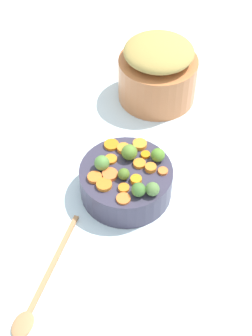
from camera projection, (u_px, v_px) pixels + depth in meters
name	position (u px, v px, depth m)	size (l,w,h in m)	color
tabletop	(116.00, 192.00, 1.27)	(2.40, 2.40, 0.02)	white
serving_bowl_carrots	(126.00, 181.00, 1.23)	(0.23, 0.23, 0.08)	#393448
metal_pot	(157.00, 79.00, 1.46)	(0.24, 0.24, 0.14)	#C67342
stuffing_mound	(159.00, 52.00, 1.39)	(0.20, 0.20, 0.06)	tan
carrot_slice_0	(95.00, 178.00, 1.18)	(0.04, 0.04, 0.01)	orange
carrot_slice_1	(123.00, 148.00, 1.24)	(0.03, 0.03, 0.01)	orange
carrot_slice_2	(123.00, 199.00, 1.14)	(0.03, 0.03, 0.01)	orange
carrot_slice_3	(139.00, 164.00, 1.21)	(0.03, 0.03, 0.01)	orange
carrot_slice_4	(151.00, 168.00, 1.20)	(0.03, 0.03, 0.01)	orange
carrot_slice_5	(111.00, 145.00, 1.25)	(0.04, 0.04, 0.01)	orange
carrot_slice_6	(140.00, 144.00, 1.25)	(0.04, 0.04, 0.01)	orange
carrot_slice_7	(145.00, 155.00, 1.23)	(0.02, 0.02, 0.01)	orange
carrot_slice_8	(163.00, 171.00, 1.19)	(0.02, 0.02, 0.01)	orange
carrot_slice_9	(124.00, 188.00, 1.16)	(0.03, 0.03, 0.01)	orange
carrot_slice_10	(104.00, 185.00, 1.16)	(0.04, 0.04, 0.01)	orange
carrot_slice_11	(136.00, 180.00, 1.17)	(0.03, 0.03, 0.01)	orange
carrot_slice_12	(111.00, 159.00, 1.22)	(0.03, 0.03, 0.01)	orange
carrot_slice_13	(110.00, 175.00, 1.18)	(0.04, 0.04, 0.01)	orange
brussels_sprout_0	(138.00, 190.00, 1.13)	(0.03, 0.03, 0.03)	#457330
brussels_sprout_1	(124.00, 174.00, 1.17)	(0.03, 0.03, 0.03)	#517025
brussels_sprout_2	(129.00, 152.00, 1.21)	(0.04, 0.04, 0.04)	olive
brussels_sprout_3	(152.00, 189.00, 1.14)	(0.03, 0.03, 0.03)	#577B3D
brussels_sprout_4	(158.00, 155.00, 1.21)	(0.04, 0.04, 0.04)	#56852A
brussels_sprout_5	(102.00, 163.00, 1.19)	(0.04, 0.04, 0.04)	#58883D
wooden_spoon	(37.00, 297.00, 1.06)	(0.22, 0.28, 0.01)	#B57E51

